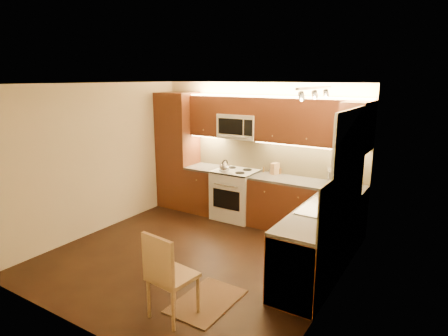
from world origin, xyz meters
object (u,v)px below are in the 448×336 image
Objects in this scene: knife_block at (275,169)px; soap_bottle at (356,191)px; stove at (235,194)px; sink at (324,203)px; dining_chair at (173,274)px; kettle at (225,166)px; microwave at (240,126)px; toaster_oven at (341,177)px.

knife_block reaches higher than soap_bottle.
sink is at bearing -29.36° from stove.
stove is 3.13m from dining_chair.
microwave is at bearing 82.57° from kettle.
microwave reaches higher than toaster_oven.
sink reaches higher than stove.
sink reaches higher than dining_chair.
stove is 4.53× the size of knife_block.
microwave reaches higher than dining_chair.
kettle is at bearing 169.77° from toaster_oven.
sink is 5.10× the size of soap_bottle.
sink is 2.29m from kettle.
toaster_oven reaches higher than stove.
sink is 1.86m from knife_block.
soap_bottle is at bearing 4.76° from kettle.
knife_block is at bearing 15.89° from stove.
microwave is 1.00m from knife_block.
stove is 0.90m from knife_block.
stove is at bearing 73.04° from kettle.
toaster_oven is at bearing 13.13° from knife_block.
toaster_oven is at bearing 95.56° from sink.
microwave is at bearing 159.90° from toaster_oven.
soap_bottle is (1.54, -0.59, -0.02)m from knife_block.
dining_chair is (1.05, -2.77, -0.53)m from kettle.
dining_chair is at bearing -111.03° from soap_bottle.
kettle is (-0.10, -0.34, -0.69)m from microwave.
toaster_oven reaches higher than dining_chair.
stove is at bearing 114.20° from dining_chair.
dining_chair is at bearing -72.34° from stove.
soap_bottle reaches higher than dining_chair.
microwave is at bearing 172.29° from soap_bottle.
soap_bottle is at bearing 71.95° from sink.
soap_bottle is at bearing -74.64° from toaster_oven.
kettle is 0.55× the size of toaster_oven.
sink is at bearing -104.24° from toaster_oven.
soap_bottle is at bearing -9.84° from stove.
knife_block is at bearing 134.56° from sink.
toaster_oven reaches higher than knife_block.
kettle is 2.01m from toaster_oven.
kettle is at bearing -178.94° from soap_bottle.
soap_bottle is (0.36, -0.51, -0.04)m from toaster_oven.
soap_bottle is (2.34, -0.18, -0.05)m from kettle.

